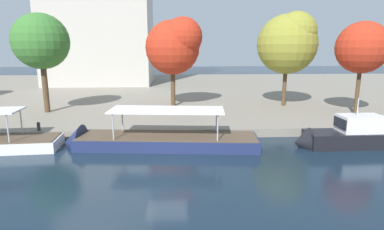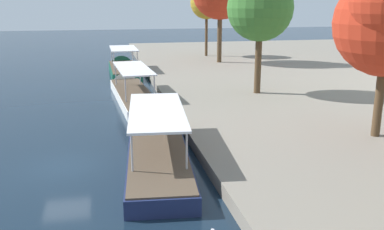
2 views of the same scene
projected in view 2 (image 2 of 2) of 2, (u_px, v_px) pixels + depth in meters
ground_plane at (64, 167)px, 23.41m from camera, size 220.00×220.00×0.00m
tour_boat_0 at (124, 71)px, 52.45m from camera, size 11.79×3.44×4.46m
tour_boat_1 at (132, 95)px, 39.40m from camera, size 14.79×3.79×4.14m
tour_boat_2 at (157, 147)px, 25.47m from camera, size 15.04×4.47×4.17m
mooring_bollard_0 at (174, 98)px, 34.78m from camera, size 0.29×0.29×0.74m
tree_1 at (207, 4)px, 61.59m from camera, size 5.09×4.67×9.92m
tree_5 at (260, 8)px, 36.62m from camera, size 5.65×5.65×10.17m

